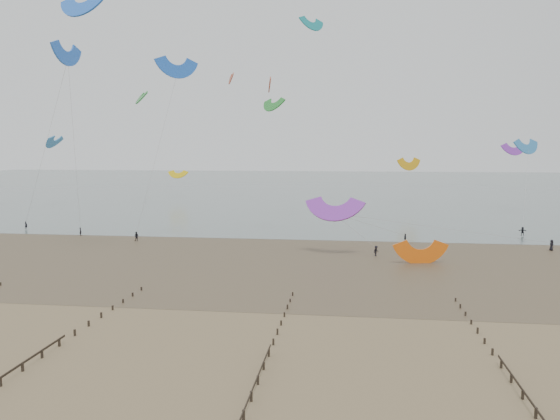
# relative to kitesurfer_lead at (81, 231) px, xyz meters

# --- Properties ---
(ground) EXTENTS (500.00, 500.00, 0.00)m
(ground) POSITION_rel_kitesurfer_lead_xyz_m (41.05, -49.62, -0.80)
(ground) COLOR brown
(ground) RESTS_ON ground
(sea_and_shore) EXTENTS (500.00, 665.00, 0.03)m
(sea_and_shore) POSITION_rel_kitesurfer_lead_xyz_m (36.97, -15.22, -0.79)
(sea_and_shore) COLOR #475654
(sea_and_shore) RESTS_ON ground
(kitesurfer_lead) EXTENTS (0.69, 0.67, 1.59)m
(kitesurfer_lead) POSITION_rel_kitesurfer_lead_xyz_m (0.00, 0.00, 0.00)
(kitesurfer_lead) COLOR black
(kitesurfer_lead) RESTS_ON ground
(kitesurfers) EXTENTS (134.22, 25.29, 1.83)m
(kitesurfers) POSITION_rel_kitesurfer_lead_xyz_m (67.87, -1.80, 0.04)
(kitesurfers) COLOR black
(kitesurfers) RESTS_ON ground
(grounded_kite) EXTENTS (7.62, 6.41, 3.73)m
(grounded_kite) POSITION_rel_kitesurfer_lead_xyz_m (61.75, -17.71, -0.80)
(grounded_kite) COLOR orange
(grounded_kite) RESTS_ON ground
(kites_airborne) EXTENTS (239.29, 113.89, 43.58)m
(kites_airborne) POSITION_rel_kitesurfer_lead_xyz_m (29.99, 39.40, 21.91)
(kites_airborne) COLOR #248A2D
(kites_airborne) RESTS_ON ground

